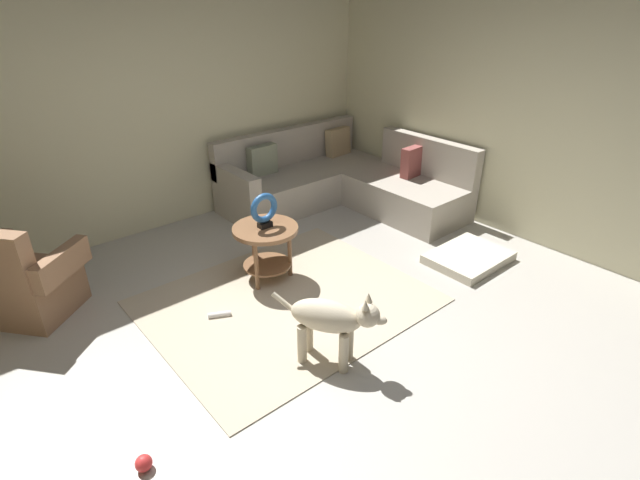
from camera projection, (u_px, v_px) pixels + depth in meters
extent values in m
cube|color=#B7B2A8|center=(326.00, 353.00, 3.73)|extent=(6.00, 6.00, 0.10)
cube|color=beige|center=(144.00, 107.00, 5.08)|extent=(6.00, 0.12, 2.70)
cube|color=beige|center=(551.00, 115.00, 4.78)|extent=(0.12, 6.00, 2.70)
cube|color=#BCAD93|center=(287.00, 301.00, 4.27)|extent=(2.30, 1.90, 0.01)
cube|color=#B2A899|center=(305.00, 185.00, 6.24)|extent=(2.20, 0.85, 0.42)
cube|color=#B2A899|center=(288.00, 146.00, 6.28)|extent=(2.20, 0.14, 0.46)
cube|color=#B2A899|center=(406.00, 198.00, 5.86)|extent=(0.85, 1.40, 0.42)
cube|color=#B2A899|center=(429.00, 157.00, 5.87)|extent=(0.14, 1.40, 0.46)
cube|color=#B2A899|center=(235.00, 179.00, 5.50)|extent=(0.16, 0.85, 0.22)
cube|color=tan|center=(338.00, 142.00, 6.63)|extent=(0.39, 0.19, 0.39)
cube|color=gray|center=(262.00, 161.00, 5.91)|extent=(0.38, 0.14, 0.38)
cube|color=#994C47|center=(414.00, 162.00, 5.87)|extent=(0.39, 0.16, 0.38)
cube|color=#936B4C|center=(33.00, 292.00, 4.04)|extent=(0.84, 0.84, 0.40)
cube|color=#936B4C|center=(62.00, 264.00, 3.84)|extent=(0.53, 0.46, 0.22)
cylinder|color=brown|center=(265.00, 229.00, 4.38)|extent=(0.60, 0.60, 0.04)
cylinder|color=brown|center=(267.00, 264.00, 4.55)|extent=(0.45, 0.45, 0.02)
cylinder|color=brown|center=(254.00, 247.00, 4.65)|extent=(0.04, 0.04, 0.50)
cylinder|color=brown|center=(256.00, 266.00, 4.32)|extent=(0.04, 0.04, 0.50)
cylinder|color=brown|center=(290.00, 253.00, 4.54)|extent=(0.04, 0.04, 0.50)
cube|color=black|center=(265.00, 225.00, 4.36)|extent=(0.12, 0.08, 0.05)
torus|color=#265999|center=(264.00, 208.00, 4.28)|extent=(0.28, 0.06, 0.28)
cube|color=beige|center=(469.00, 257.00, 4.88)|extent=(0.80, 0.60, 0.09)
cylinder|color=beige|center=(349.00, 341.00, 3.53)|extent=(0.07, 0.07, 0.32)
cylinder|color=beige|center=(344.00, 354.00, 3.42)|extent=(0.07, 0.07, 0.32)
cylinder|color=beige|center=(309.00, 333.00, 3.62)|extent=(0.07, 0.07, 0.32)
cylinder|color=beige|center=(302.00, 345.00, 3.50)|extent=(0.07, 0.07, 0.32)
ellipsoid|color=beige|center=(326.00, 316.00, 3.41)|extent=(0.46, 0.56, 0.24)
sphere|color=beige|center=(368.00, 315.00, 3.29)|extent=(0.17, 0.17, 0.17)
ellipsoid|color=beige|center=(379.00, 320.00, 3.28)|extent=(0.12, 0.14, 0.07)
cone|color=beige|center=(369.00, 297.00, 3.28)|extent=(0.06, 0.06, 0.07)
cone|color=beige|center=(365.00, 305.00, 3.20)|extent=(0.06, 0.06, 0.07)
cylinder|color=beige|center=(285.00, 303.00, 3.47)|extent=(0.14, 0.19, 0.16)
sphere|color=red|center=(144.00, 463.00, 2.75)|extent=(0.10, 0.10, 0.10)
cylinder|color=silver|center=(220.00, 315.00, 4.05)|extent=(0.19, 0.13, 0.05)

